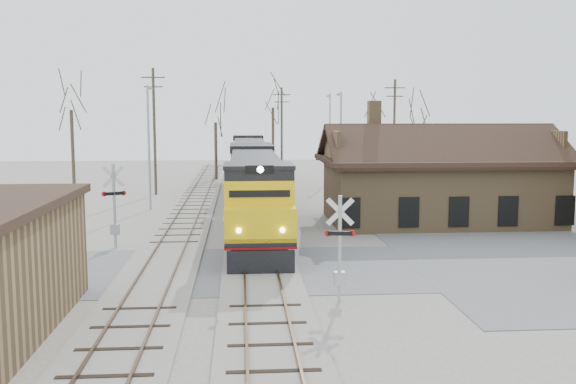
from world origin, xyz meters
The scene contains 20 objects.
ground centered at (0.00, 0.00, 0.00)m, with size 140.00×140.00×0.00m, color #A39E93.
road centered at (0.00, 0.00, 0.01)m, with size 60.00×9.00×0.03m, color #5E5E63.
track_main centered at (0.00, 15.00, 0.07)m, with size 3.40×90.00×0.24m.
track_siding centered at (-4.50, 15.00, 0.07)m, with size 3.40×90.00×0.24m.
depot centered at (11.99, 12.00, 2.41)m, with size 15.20×9.31×7.90m.
locomotive_lead centered at (0.00, 8.82, 2.50)m, with size 3.20×21.42×4.76m.
locomotive_trailing centered at (0.00, 30.52, 2.50)m, with size 3.20×21.42×4.50m.
crossbuck_near centered at (2.82, -5.33, 1.90)m, with size 1.15×0.30×4.04m.
crossbuck_far centered at (-7.47, 5.23, 2.07)m, with size 1.21×0.56×4.46m.
streetlight_a centered at (-7.52, 19.03, 5.09)m, with size 0.25×2.04×9.10m.
streetlight_b centered at (7.57, 24.95, 4.96)m, with size 0.25×2.04×8.85m.
streetlight_c centered at (8.44, 37.77, 5.08)m, with size 0.25×2.04×9.09m.
utility_pole_a centered at (-8.25, 27.84, 5.71)m, with size 2.00×0.24×10.95m.
utility_pole_b centered at (3.81, 43.30, 5.21)m, with size 2.00×0.24×9.97m.
utility_pole_c centered at (13.94, 32.34, 5.38)m, with size 2.00×0.24×10.31m.
tree_a centered at (-16.31, 32.03, 8.62)m, with size 4.94×4.94×12.10m.
tree_b centered at (-3.42, 39.66, 7.17)m, with size 4.11×4.11×10.07m.
tree_c centered at (3.01, 46.91, 9.06)m, with size 5.19×5.19×12.71m.
tree_d centered at (14.43, 44.49, 6.62)m, with size 3.80×3.80×9.31m.
tree_e centered at (17.58, 36.92, 6.76)m, with size 3.88×3.88×9.51m.
Camera 1 is at (-0.86, -28.59, 7.04)m, focal length 40.00 mm.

